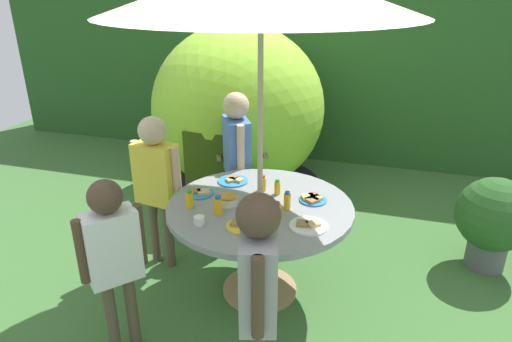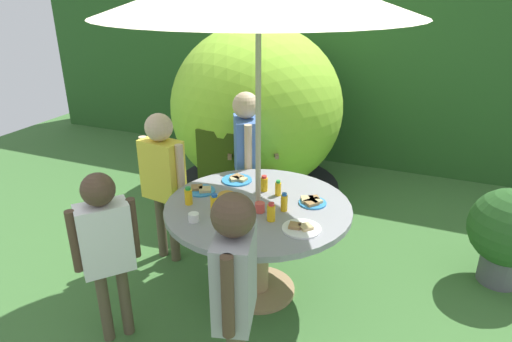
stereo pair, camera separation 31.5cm
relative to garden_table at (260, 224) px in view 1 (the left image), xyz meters
name	(u,v)px [view 1 (the left image)]	position (x,y,z in m)	size (l,w,h in m)	color
ground_plane	(260,291)	(0.00, 0.00, -0.58)	(10.00, 10.00, 0.02)	#3D6B33
hedge_backdrop	(328,73)	(0.00, 3.17, 0.49)	(9.00, 0.70, 2.13)	#285623
garden_table	(260,224)	(0.00, 0.00, 0.00)	(1.30, 1.30, 0.73)	tan
wooden_chair	(239,159)	(-0.55, 1.19, -0.01)	(0.61, 0.59, 1.00)	#93704C
dome_tent	(238,109)	(-0.76, 1.80, 0.31)	(1.93, 1.93, 1.78)	#8CC633
potted_plant	(494,218)	(1.67, 0.83, -0.13)	(0.59, 0.59, 0.77)	#595960
child_in_blue_shirt	(237,147)	(-0.43, 0.77, 0.27)	(0.33, 0.40, 1.32)	navy
child_in_yellow_shirt	(156,174)	(-0.86, 0.13, 0.23)	(0.42, 0.23, 1.25)	brown
child_in_white_shirt	(112,247)	(-0.66, -0.78, 0.17)	(0.32, 0.34, 1.16)	brown
child_in_grey_shirt	(258,278)	(0.26, -0.92, 0.23)	(0.26, 0.42, 1.27)	brown
snack_bowl	(228,199)	(-0.21, -0.05, 0.19)	(0.15, 0.15, 0.08)	white
plate_mid_right	(199,192)	(-0.47, 0.04, 0.16)	(0.21, 0.21, 0.03)	#338CD8
plate_center_front	(233,180)	(-0.31, 0.31, 0.16)	(0.23, 0.23, 0.03)	#338CD8
plate_mid_left	(313,199)	(0.34, 0.16, 0.17)	(0.19, 0.19, 0.03)	#338CD8
plate_center_back	(308,225)	(0.38, -0.21, 0.16)	(0.25, 0.25, 0.03)	white
plate_far_left	(242,225)	(-0.03, -0.33, 0.16)	(0.20, 0.20, 0.03)	yellow
juice_bottle_near_left	(190,199)	(-0.45, -0.17, 0.21)	(0.05, 0.05, 0.13)	yellow
juice_bottle_near_right	(262,183)	(-0.05, 0.23, 0.21)	(0.05, 0.05, 0.12)	yellow
juice_bottle_far_right	(277,211)	(0.16, -0.17, 0.21)	(0.06, 0.06, 0.13)	yellow
juice_bottle_front_edge	(287,201)	(0.19, -0.01, 0.21)	(0.05, 0.05, 0.13)	yellow
juice_bottle_back_edge	(218,206)	(-0.23, -0.21, 0.21)	(0.06, 0.06, 0.13)	yellow
juice_bottle_spot_a	(277,187)	(0.07, 0.20, 0.21)	(0.04, 0.04, 0.12)	yellow
cup_near	(263,207)	(0.05, -0.09, 0.19)	(0.07, 0.07, 0.07)	#E04C47
cup_far	(199,221)	(-0.29, -0.37, 0.18)	(0.07, 0.07, 0.06)	white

